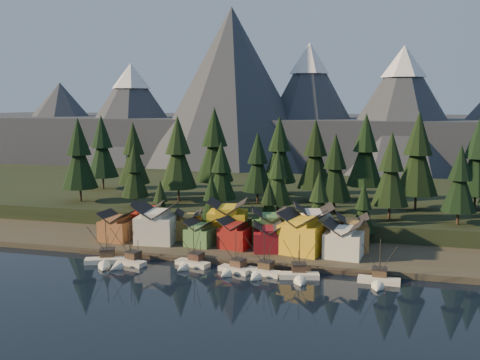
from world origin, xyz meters
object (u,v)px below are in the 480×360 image
(boat_6, at_px, (379,275))
(boat_2, at_px, (190,258))
(boat_4, at_px, (261,267))
(house_front_0, at_px, (116,225))
(house_front_1, at_px, (156,223))
(boat_0, at_px, (106,256))
(house_back_1, at_px, (189,224))
(boat_5, at_px, (300,270))
(house_back_0, at_px, (148,218))
(boat_1, at_px, (126,257))
(boat_3, at_px, (233,264))

(boat_6, bearing_deg, boat_2, -179.08)
(boat_4, height_order, house_front_0, boat_4)
(house_front_1, bearing_deg, boat_2, -48.58)
(boat_0, distance_m, house_back_1, 26.87)
(boat_5, xyz_separation_m, boat_6, (17.07, 1.13, -0.08))
(boat_6, xyz_separation_m, house_front_0, (-69.91, 14.31, 3.65))
(boat_4, relative_size, house_back_0, 1.02)
(house_front_0, bearing_deg, boat_6, -7.10)
(boat_2, bearing_deg, boat_1, -152.67)
(boat_2, relative_size, boat_5, 0.98)
(boat_1, xyz_separation_m, boat_3, (26.47, 1.12, 0.05))
(boat_1, distance_m, boat_4, 33.32)
(boat_2, xyz_separation_m, boat_6, (43.87, -1.59, -0.05))
(boat_1, xyz_separation_m, boat_2, (15.34, 3.16, 0.04))
(boat_2, distance_m, boat_6, 43.90)
(boat_4, distance_m, house_back_0, 45.08)
(boat_1, height_order, boat_5, boat_5)
(boat_4, distance_m, boat_5, 8.84)
(boat_2, xyz_separation_m, house_back_0, (-20.38, 20.99, 4.31))
(boat_6, bearing_deg, boat_4, -175.46)
(house_back_0, xyz_separation_m, house_back_1, (12.88, -1.32, -0.74))
(boat_2, relative_size, house_front_1, 0.99)
(boat_3, distance_m, house_back_1, 28.82)
(boat_4, bearing_deg, house_back_0, 163.20)
(boat_5, relative_size, house_back_1, 1.27)
(boat_4, height_order, house_back_0, house_back_0)
(boat_1, distance_m, boat_2, 15.66)
(boat_0, xyz_separation_m, boat_1, (5.17, 0.42, -0.07))
(house_front_0, relative_size, house_front_1, 0.78)
(boat_2, height_order, boat_6, boat_2)
(house_front_0, xyz_separation_m, house_front_1, (11.45, 0.89, 1.26))
(boat_4, bearing_deg, house_front_0, 175.64)
(boat_0, relative_size, boat_5, 1.05)
(house_back_0, bearing_deg, boat_2, -60.75)
(boat_1, xyz_separation_m, house_front_1, (0.75, 16.76, 4.89))
(boat_1, height_order, house_front_1, house_front_1)
(boat_0, bearing_deg, boat_5, -20.52)
(boat_1, relative_size, house_back_1, 1.24)
(boat_0, height_order, boat_1, boat_0)
(boat_5, xyz_separation_m, house_back_0, (-47.18, 23.71, 4.28))
(boat_5, distance_m, house_front_1, 44.76)
(boat_1, distance_m, boat_5, 42.14)
(boat_3, distance_m, boat_5, 15.69)
(boat_5, bearing_deg, boat_2, 162.43)
(boat_2, relative_size, house_back_1, 1.24)
(boat_2, distance_m, house_front_0, 29.20)
(boat_1, xyz_separation_m, boat_5, (42.14, 0.44, 0.07))
(boat_0, height_order, boat_5, boat_0)
(boat_1, xyz_separation_m, boat_4, (33.31, 0.87, -0.01))
(house_back_1, bearing_deg, boat_6, -37.07)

